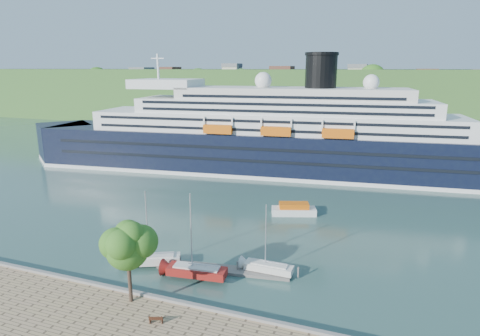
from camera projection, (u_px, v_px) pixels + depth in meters
ground at (153, 305)px, 42.82m from camera, size 400.00×400.00×0.00m
far_hillside at (332, 98)px, 172.28m from camera, size 400.00×50.00×24.00m
quay_coping at (151, 296)px, 42.36m from camera, size 220.00×0.50×0.30m
cruise_ship at (263, 114)px, 95.28m from camera, size 126.22×32.35×28.06m
park_bench at (156, 319)px, 38.05m from camera, size 1.49×0.99×0.89m
promenade_tree at (128, 259)px, 40.58m from camera, size 5.81×5.81×9.63m
floating_pontoon at (223, 269)px, 49.90m from camera, size 16.88×4.44×0.37m
sailboat_white_near at (152, 231)px, 49.85m from camera, size 7.64×5.02×9.63m
sailboat_red at (196, 240)px, 46.74m from camera, size 8.10×3.05×10.21m
sailboat_white_far at (269, 242)px, 48.16m from camera, size 6.63×1.97×8.52m
tender_launch at (294, 209)px, 68.89m from camera, size 8.03×4.87×2.10m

